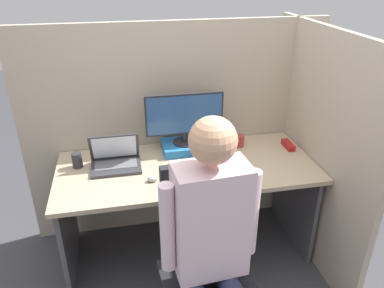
# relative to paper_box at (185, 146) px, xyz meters

# --- Properties ---
(ground_plane) EXTENTS (12.00, 12.00, 0.00)m
(ground_plane) POSITION_rel_paper_box_xyz_m (-0.03, -0.59, -0.75)
(ground_plane) COLOR #3D3D42
(cubicle_panel_back) EXTENTS (2.20, 0.04, 1.59)m
(cubicle_panel_back) POSITION_rel_paper_box_xyz_m (-0.03, 0.17, 0.04)
(cubicle_panel_back) COLOR tan
(cubicle_panel_back) RESTS_ON ground
(cubicle_panel_right) EXTENTS (0.04, 1.38, 1.59)m
(cubicle_panel_right) POSITION_rel_paper_box_xyz_m (0.85, -0.30, 0.04)
(cubicle_panel_right) COLOR tan
(cubicle_panel_right) RESTS_ON ground
(desk) EXTENTS (1.70, 0.74, 0.72)m
(desk) POSITION_rel_paper_box_xyz_m (-0.03, -0.22, -0.19)
(desk) COLOR tan
(desk) RESTS_ON ground
(paper_box) EXTENTS (0.32, 0.24, 0.06)m
(paper_box) POSITION_rel_paper_box_xyz_m (0.00, 0.00, 0.00)
(paper_box) COLOR #236BAD
(paper_box) RESTS_ON desk
(monitor) EXTENTS (0.54, 0.16, 0.36)m
(monitor) POSITION_rel_paper_box_xyz_m (-0.00, 0.00, 0.23)
(monitor) COLOR #232328
(monitor) RESTS_ON paper_box
(laptop) EXTENTS (0.32, 0.23, 0.23)m
(laptop) POSITION_rel_paper_box_xyz_m (-0.49, -0.14, 0.02)
(laptop) COLOR #2D2D33
(laptop) RESTS_ON desk
(mouse) EXTENTS (0.06, 0.04, 0.03)m
(mouse) POSITION_rel_paper_box_xyz_m (-0.27, -0.37, -0.01)
(mouse) COLOR gray
(mouse) RESTS_ON desk
(stapler) EXTENTS (0.05, 0.14, 0.04)m
(stapler) POSITION_rel_paper_box_xyz_m (0.74, -0.11, -0.01)
(stapler) COLOR #A31919
(stapler) RESTS_ON desk
(carrot_toy) EXTENTS (0.05, 0.15, 0.05)m
(carrot_toy) POSITION_rel_paper_box_xyz_m (0.03, -0.39, -0.00)
(carrot_toy) COLOR orange
(carrot_toy) RESTS_ON desk
(office_chair) EXTENTS (0.53, 0.57, 1.03)m
(office_chair) POSITION_rel_paper_box_xyz_m (-0.06, -0.88, -0.23)
(office_chair) COLOR black
(office_chair) RESTS_ON ground
(person) EXTENTS (0.48, 0.43, 1.38)m
(person) POSITION_rel_paper_box_xyz_m (-0.07, -1.04, 0.05)
(person) COLOR #282D4C
(person) RESTS_ON ground
(coffee_mug) EXTENTS (0.08, 0.08, 0.08)m
(coffee_mug) POSITION_rel_paper_box_xyz_m (0.39, -0.01, 0.01)
(coffee_mug) COLOR #A3332D
(coffee_mug) RESTS_ON desk
(pen_cup) EXTENTS (0.07, 0.07, 0.10)m
(pen_cup) POSITION_rel_paper_box_xyz_m (-0.73, -0.09, 0.02)
(pen_cup) COLOR #28282D
(pen_cup) RESTS_ON desk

